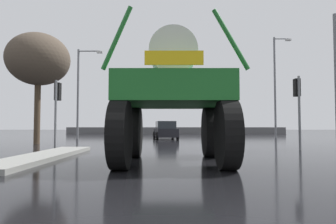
{
  "coord_description": "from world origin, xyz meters",
  "views": [
    {
      "loc": [
        -0.73,
        -2.36,
        1.14
      ],
      "look_at": [
        -0.83,
        10.32,
        1.73
      ],
      "focal_mm": 31.08,
      "sensor_mm": 36.0,
      "label": 1
    }
  ],
  "objects": [
    {
      "name": "streetlight_far_left",
      "position": [
        -8.47,
        22.34,
        4.33
      ],
      "size": [
        2.18,
        0.24,
        7.71
      ],
      "color": "slate",
      "rests_on": "ground"
    },
    {
      "name": "traffic_signal_near_right",
      "position": [
        5.27,
        11.33,
        2.52
      ],
      "size": [
        0.24,
        0.54,
        3.46
      ],
      "color": "slate",
      "rests_on": "ground"
    },
    {
      "name": "roadside_barrier",
      "position": [
        0.0,
        37.79,
        0.45
      ],
      "size": [
        30.25,
        0.24,
        0.9
      ],
      "primitive_type": "cube",
      "color": "#59595B",
      "rests_on": "ground"
    },
    {
      "name": "ground_plane",
      "position": [
        0.0,
        18.0,
        0.0
      ],
      "size": [
        120.0,
        120.0,
        0.0
      ],
      "primitive_type": "plane",
      "color": "black"
    },
    {
      "name": "streetlight_far_right",
      "position": [
        9.16,
        24.75,
        5.16
      ],
      "size": [
        1.67,
        0.24,
        9.46
      ],
      "color": "slate",
      "rests_on": "ground"
    },
    {
      "name": "traffic_signal_near_left",
      "position": [
        -6.1,
        11.33,
        2.38
      ],
      "size": [
        0.24,
        0.54,
        3.28
      ],
      "color": "slate",
      "rests_on": "ground"
    },
    {
      "name": "sedan_ahead",
      "position": [
        -1.16,
        22.96,
        0.71
      ],
      "size": [
        2.33,
        4.3,
        1.52
      ],
      "rotation": [
        0.0,
        0.0,
        1.71
      ],
      "color": "black",
      "rests_on": "ground"
    },
    {
      "name": "oversize_sprayer",
      "position": [
        -0.65,
        6.74,
        2.01
      ],
      "size": [
        3.85,
        4.99,
        4.25
      ],
      "rotation": [
        0.0,
        0.0,
        1.58
      ],
      "color": "black",
      "rests_on": "ground"
    },
    {
      "name": "median_island",
      "position": [
        -5.14,
        7.73,
        0.07
      ],
      "size": [
        1.34,
        7.01,
        0.15
      ],
      "primitive_type": "cube",
      "color": "gray",
      "rests_on": "ground"
    },
    {
      "name": "bare_tree_left",
      "position": [
        -9.07,
        15.73,
        5.29
      ],
      "size": [
        3.87,
        3.87,
        6.97
      ],
      "color": "#473828",
      "rests_on": "ground"
    }
  ]
}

